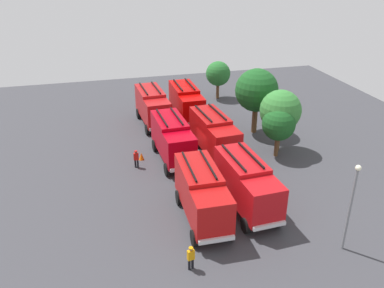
% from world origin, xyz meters
% --- Properties ---
extents(ground_plane, '(55.10, 55.10, 0.00)m').
position_xyz_m(ground_plane, '(0.00, 0.00, 0.00)').
color(ground_plane, '#38383D').
extents(fire_truck_0, '(7.32, 3.07, 3.88)m').
position_xyz_m(fire_truck_0, '(-8.94, -2.11, 2.15)').
color(fire_truck_0, '#AB1315').
rests_on(fire_truck_0, ground).
extents(fire_truck_1, '(7.29, 3.00, 3.88)m').
position_xyz_m(fire_truck_1, '(-0.10, -1.78, 2.15)').
color(fire_truck_1, '#AC0211').
rests_on(fire_truck_1, ground).
extents(fire_truck_2, '(7.25, 2.88, 3.88)m').
position_xyz_m(fire_truck_2, '(9.33, -1.72, 2.15)').
color(fire_truck_2, '#AB1010').
rests_on(fire_truck_2, ground).
extents(fire_truck_3, '(7.22, 2.79, 3.88)m').
position_xyz_m(fire_truck_3, '(-9.30, 1.77, 2.15)').
color(fire_truck_3, '#B50402').
rests_on(fire_truck_3, ground).
extents(fire_truck_4, '(7.37, 3.20, 3.88)m').
position_xyz_m(fire_truck_4, '(-0.18, 2.14, 2.15)').
color(fire_truck_4, '#A90D0E').
rests_on(fire_truck_4, ground).
extents(fire_truck_5, '(7.33, 3.09, 3.88)m').
position_xyz_m(fire_truck_5, '(8.84, 1.79, 2.15)').
color(fire_truck_5, '#B30F14').
rests_on(fire_truck_5, ground).
extents(firefighter_0, '(0.33, 0.46, 1.61)m').
position_xyz_m(firefighter_0, '(0.54, -5.20, 0.89)').
color(firefighter_0, black).
rests_on(firefighter_0, ground).
extents(firefighter_1, '(0.31, 0.46, 1.62)m').
position_xyz_m(firefighter_1, '(14.02, -3.73, 0.90)').
color(firefighter_1, black).
rests_on(firefighter_1, ground).
extents(tree_0, '(3.11, 3.11, 4.82)m').
position_xyz_m(tree_0, '(-15.47, 7.48, 3.24)').
color(tree_0, brown).
rests_on(tree_0, ground).
extents(tree_1, '(4.38, 4.38, 6.79)m').
position_xyz_m(tree_1, '(-4.07, 7.82, 4.57)').
color(tree_1, brown).
rests_on(tree_1, ground).
extents(tree_2, '(3.84, 3.84, 5.95)m').
position_xyz_m(tree_2, '(0.45, 8.31, 4.01)').
color(tree_2, brown).
rests_on(tree_2, ground).
extents(tree_3, '(3.04, 3.04, 4.72)m').
position_xyz_m(tree_3, '(1.57, 7.68, 3.17)').
color(tree_3, brown).
rests_on(tree_3, ground).
extents(traffic_cone_0, '(0.48, 0.48, 0.69)m').
position_xyz_m(traffic_cone_0, '(-0.80, -4.58, 0.34)').
color(traffic_cone_0, '#F2600C').
rests_on(traffic_cone_0, ground).
extents(lamppost, '(0.36, 0.36, 6.08)m').
position_xyz_m(lamppost, '(14.68, 6.15, 3.59)').
color(lamppost, slate).
rests_on(lamppost, ground).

